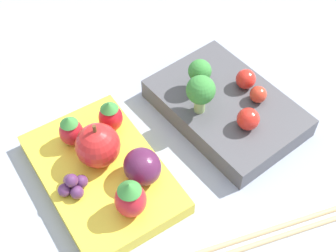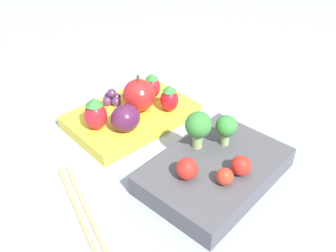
{
  "view_description": "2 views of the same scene",
  "coord_description": "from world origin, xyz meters",
  "px_view_note": "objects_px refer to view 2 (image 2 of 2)",
  "views": [
    {
      "loc": [
        0.28,
        -0.18,
        0.45
      ],
      "look_at": [
        0.0,
        0.0,
        0.04
      ],
      "focal_mm": 50.0,
      "sensor_mm": 36.0,
      "label": 1
    },
    {
      "loc": [
        0.28,
        0.3,
        0.33
      ],
      "look_at": [
        0.0,
        0.0,
        0.04
      ],
      "focal_mm": 40.0,
      "sensor_mm": 36.0,
      "label": 2
    }
  ],
  "objects_px": {
    "broccoli_floret_0": "(198,126)",
    "chopsticks_pair": "(88,224)",
    "bento_box_fruit": "(130,116)",
    "cherry_tomato_1": "(187,169)",
    "broccoli_floret_1": "(226,127)",
    "apple": "(139,95)",
    "plum": "(126,118)",
    "strawberry_0": "(169,98)",
    "strawberry_1": "(95,114)",
    "strawberry_2": "(152,86)",
    "grape_cluster": "(112,98)",
    "cherry_tomato_0": "(225,177)",
    "bento_box_savoury": "(214,171)",
    "cherry_tomato_2": "(241,166)"
  },
  "relations": [
    {
      "from": "cherry_tomato_0",
      "to": "cherry_tomato_2",
      "type": "distance_m",
      "value": 0.03
    },
    {
      "from": "broccoli_floret_1",
      "to": "apple",
      "type": "bearing_deg",
      "value": -81.3
    },
    {
      "from": "strawberry_1",
      "to": "grape_cluster",
      "type": "xyz_separation_m",
      "value": [
        -0.05,
        -0.04,
        -0.01
      ]
    },
    {
      "from": "bento_box_savoury",
      "to": "grape_cluster",
      "type": "bearing_deg",
      "value": -88.37
    },
    {
      "from": "cherry_tomato_1",
      "to": "strawberry_1",
      "type": "bearing_deg",
      "value": -83.88
    },
    {
      "from": "cherry_tomato_0",
      "to": "chopsticks_pair",
      "type": "xyz_separation_m",
      "value": [
        0.14,
        -0.07,
        -0.03
      ]
    },
    {
      "from": "cherry_tomato_1",
      "to": "apple",
      "type": "bearing_deg",
      "value": -109.6
    },
    {
      "from": "strawberry_0",
      "to": "chopsticks_pair",
      "type": "xyz_separation_m",
      "value": [
        0.2,
        0.09,
        -0.04
      ]
    },
    {
      "from": "broccoli_floret_1",
      "to": "plum",
      "type": "height_order",
      "value": "broccoli_floret_1"
    },
    {
      "from": "strawberry_1",
      "to": "grape_cluster",
      "type": "bearing_deg",
      "value": -144.54
    },
    {
      "from": "apple",
      "to": "grape_cluster",
      "type": "height_order",
      "value": "apple"
    },
    {
      "from": "apple",
      "to": "strawberry_2",
      "type": "bearing_deg",
      "value": -159.09
    },
    {
      "from": "chopsticks_pair",
      "to": "strawberry_1",
      "type": "bearing_deg",
      "value": -127.83
    },
    {
      "from": "bento_box_fruit",
      "to": "apple",
      "type": "relative_size",
      "value": 3.2
    },
    {
      "from": "strawberry_1",
      "to": "strawberry_2",
      "type": "bearing_deg",
      "value": -174.2
    },
    {
      "from": "bento_box_fruit",
      "to": "cherry_tomato_1",
      "type": "xyz_separation_m",
      "value": [
        0.04,
        0.17,
        0.03
      ]
    },
    {
      "from": "cherry_tomato_2",
      "to": "strawberry_0",
      "type": "height_order",
      "value": "strawberry_0"
    },
    {
      "from": "apple",
      "to": "strawberry_2",
      "type": "height_order",
      "value": "apple"
    },
    {
      "from": "bento_box_fruit",
      "to": "broccoli_floret_1",
      "type": "bearing_deg",
      "value": 103.53
    },
    {
      "from": "cherry_tomato_0",
      "to": "strawberry_1",
      "type": "bearing_deg",
      "value": -78.03
    },
    {
      "from": "cherry_tomato_0",
      "to": "strawberry_2",
      "type": "relative_size",
      "value": 0.49
    },
    {
      "from": "cherry_tomato_2",
      "to": "strawberry_2",
      "type": "distance_m",
      "value": 0.22
    },
    {
      "from": "apple",
      "to": "plum",
      "type": "xyz_separation_m",
      "value": [
        0.05,
        0.03,
        -0.01
      ]
    },
    {
      "from": "broccoli_floret_0",
      "to": "chopsticks_pair",
      "type": "xyz_separation_m",
      "value": [
        0.16,
        -0.01,
        -0.06
      ]
    },
    {
      "from": "broccoli_floret_1",
      "to": "cherry_tomato_2",
      "type": "bearing_deg",
      "value": 59.78
    },
    {
      "from": "bento_box_savoury",
      "to": "strawberry_1",
      "type": "xyz_separation_m",
      "value": [
        0.06,
        -0.17,
        0.03
      ]
    },
    {
      "from": "cherry_tomato_1",
      "to": "grape_cluster",
      "type": "distance_m",
      "value": 0.21
    },
    {
      "from": "chopsticks_pair",
      "to": "cherry_tomato_1",
      "type": "bearing_deg",
      "value": 161.38
    },
    {
      "from": "bento_box_fruit",
      "to": "grape_cluster",
      "type": "height_order",
      "value": "grape_cluster"
    },
    {
      "from": "cherry_tomato_2",
      "to": "cherry_tomato_1",
      "type": "bearing_deg",
      "value": -36.66
    },
    {
      "from": "cherry_tomato_0",
      "to": "plum",
      "type": "bearing_deg",
      "value": -85.35
    },
    {
      "from": "broccoli_floret_1",
      "to": "chopsticks_pair",
      "type": "bearing_deg",
      "value": -8.04
    },
    {
      "from": "broccoli_floret_0",
      "to": "plum",
      "type": "distance_m",
      "value": 0.11
    },
    {
      "from": "broccoli_floret_1",
      "to": "strawberry_0",
      "type": "relative_size",
      "value": 1.0
    },
    {
      "from": "apple",
      "to": "bento_box_savoury",
      "type": "bearing_deg",
      "value": 85.14
    },
    {
      "from": "cherry_tomato_1",
      "to": "cherry_tomato_2",
      "type": "xyz_separation_m",
      "value": [
        -0.05,
        0.04,
        -0.0
      ]
    },
    {
      "from": "cherry_tomato_0",
      "to": "strawberry_0",
      "type": "bearing_deg",
      "value": -111.43
    },
    {
      "from": "bento_box_fruit",
      "to": "cherry_tomato_0",
      "type": "bearing_deg",
      "value": 84.92
    },
    {
      "from": "broccoli_floret_0",
      "to": "cherry_tomato_2",
      "type": "bearing_deg",
      "value": 91.18
    },
    {
      "from": "apple",
      "to": "plum",
      "type": "distance_m",
      "value": 0.05
    },
    {
      "from": "broccoli_floret_0",
      "to": "broccoli_floret_1",
      "type": "bearing_deg",
      "value": 145.89
    },
    {
      "from": "bento_box_fruit",
      "to": "strawberry_0",
      "type": "bearing_deg",
      "value": 140.9
    },
    {
      "from": "strawberry_0",
      "to": "plum",
      "type": "relative_size",
      "value": 1.0
    },
    {
      "from": "strawberry_1",
      "to": "strawberry_2",
      "type": "xyz_separation_m",
      "value": [
        -0.11,
        -0.01,
        -0.0
      ]
    },
    {
      "from": "bento_box_fruit",
      "to": "strawberry_2",
      "type": "height_order",
      "value": "strawberry_2"
    },
    {
      "from": "bento_box_savoury",
      "to": "cherry_tomato_2",
      "type": "xyz_separation_m",
      "value": [
        -0.01,
        0.03,
        0.03
      ]
    },
    {
      "from": "plum",
      "to": "bento_box_fruit",
      "type": "bearing_deg",
      "value": -133.7
    },
    {
      "from": "chopsticks_pair",
      "to": "broccoli_floret_0",
      "type": "bearing_deg",
      "value": 177.54
    },
    {
      "from": "bento_box_fruit",
      "to": "chopsticks_pair",
      "type": "distance_m",
      "value": 0.2
    },
    {
      "from": "bento_box_fruit",
      "to": "broccoli_floret_0",
      "type": "distance_m",
      "value": 0.14
    }
  ]
}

